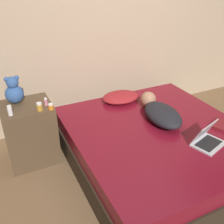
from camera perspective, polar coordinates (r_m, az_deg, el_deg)
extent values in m
plane|color=brown|center=(3.01, 9.37, -10.51)|extent=(12.00, 12.00, 0.00)
cube|color=tan|center=(3.46, -0.99, 19.02)|extent=(8.00, 0.06, 2.60)
cube|color=#2D2319|center=(2.93, 9.57, -8.55)|extent=(1.77, 1.92, 0.26)
cube|color=maroon|center=(2.81, 9.92, -5.06)|extent=(1.73, 1.88, 0.17)
cube|color=brown|center=(2.97, -17.38, -4.34)|extent=(0.51, 0.48, 0.67)
ellipsoid|color=maroon|center=(3.27, 1.88, 3.28)|extent=(0.47, 0.35, 0.10)
ellipsoid|color=black|center=(2.86, 10.96, -0.58)|extent=(0.41, 0.62, 0.16)
sphere|color=#A87556|center=(3.15, 7.89, 2.75)|extent=(0.19, 0.19, 0.19)
cylinder|color=#A87556|center=(2.98, 13.17, -0.71)|extent=(0.09, 0.27, 0.06)
cube|color=silver|center=(2.65, 20.23, -6.56)|extent=(0.35, 0.30, 0.02)
cube|color=black|center=(2.64, 20.27, -6.40)|extent=(0.28, 0.22, 0.00)
cube|color=silver|center=(2.61, 19.41, -4.06)|extent=(0.31, 0.18, 0.20)
cube|color=black|center=(2.61, 19.41, -4.06)|extent=(0.28, 0.16, 0.17)
sphere|color=#335693|center=(2.86, -20.47, 3.66)|extent=(0.19, 0.19, 0.19)
sphere|color=#335693|center=(2.81, -20.91, 6.00)|extent=(0.12, 0.12, 0.12)
sphere|color=#335693|center=(2.80, -22.05, 6.60)|extent=(0.05, 0.05, 0.05)
sphere|color=#335693|center=(2.80, -20.07, 7.02)|extent=(0.05, 0.05, 0.05)
cylinder|color=pink|center=(2.74, -14.19, 2.03)|extent=(0.03, 0.03, 0.06)
cylinder|color=white|center=(2.72, -14.29, 2.78)|extent=(0.03, 0.03, 0.02)
cylinder|color=orange|center=(2.65, -13.17, 1.04)|extent=(0.05, 0.05, 0.05)
cylinder|color=white|center=(2.64, -13.25, 1.62)|extent=(0.05, 0.05, 0.01)
cylinder|color=gold|center=(2.65, -15.49, 0.96)|extent=(0.05, 0.05, 0.07)
cylinder|color=white|center=(2.63, -15.61, 1.77)|extent=(0.05, 0.05, 0.02)
cylinder|color=white|center=(2.65, -21.30, 0.11)|extent=(0.04, 0.04, 0.08)
cylinder|color=white|center=(2.63, -21.49, 1.07)|extent=(0.04, 0.04, 0.02)
cube|color=maroon|center=(3.00, 22.62, -2.53)|extent=(0.27, 0.24, 0.02)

